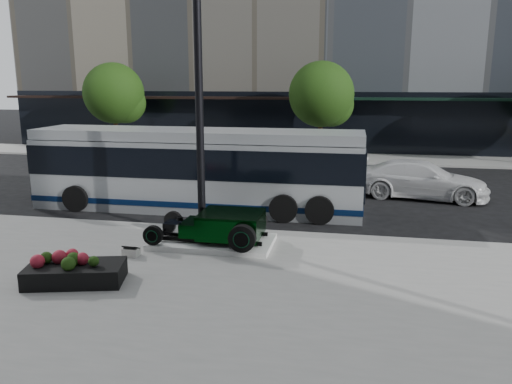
% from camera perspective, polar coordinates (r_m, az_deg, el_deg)
% --- Properties ---
extents(ground, '(120.00, 120.00, 0.00)m').
position_cam_1_polar(ground, '(17.56, 1.06, -2.77)').
color(ground, black).
rests_on(ground, ground).
extents(sidewalk_far, '(70.00, 4.00, 0.12)m').
position_cam_1_polar(sidewalk_far, '(31.16, 5.55, 4.01)').
color(sidewalk_far, gray).
rests_on(sidewalk_far, ground).
extents(street_trees, '(29.80, 3.80, 5.70)m').
position_cam_1_polar(street_trees, '(29.82, 7.75, 10.73)').
color(street_trees, black).
rests_on(street_trees, sidewalk_far).
extents(display_plinth, '(3.40, 1.80, 0.15)m').
position_cam_1_polar(display_plinth, '(14.21, -4.98, -5.69)').
color(display_plinth, silver).
rests_on(display_plinth, sidewalk_near).
extents(hot_rod, '(3.22, 2.00, 0.81)m').
position_cam_1_polar(hot_rod, '(13.98, -3.70, -3.83)').
color(hot_rod, black).
rests_on(hot_rod, display_plinth).
extents(info_plaque, '(0.40, 0.30, 0.31)m').
position_cam_1_polar(info_plaque, '(13.64, -14.09, -6.60)').
color(info_plaque, silver).
rests_on(info_plaque, sidewalk_near).
extents(lamppost, '(0.42, 0.42, 7.66)m').
position_cam_1_polar(lamppost, '(14.62, -6.46, 8.66)').
color(lamppost, black).
rests_on(lamppost, sidewalk_near).
extents(flower_planter, '(2.35, 1.58, 0.70)m').
position_cam_1_polar(flower_planter, '(12.24, -19.94, -8.58)').
color(flower_planter, black).
rests_on(flower_planter, sidewalk_near).
extents(transit_bus, '(12.12, 2.88, 2.92)m').
position_cam_1_polar(transit_bus, '(18.47, -6.70, 2.63)').
color(transit_bus, '#B4B9BE').
rests_on(transit_bus, ground).
extents(white_sedan, '(5.45, 2.87, 1.51)m').
position_cam_1_polar(white_sedan, '(21.25, 18.33, 1.36)').
color(white_sedan, white).
rests_on(white_sedan, ground).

